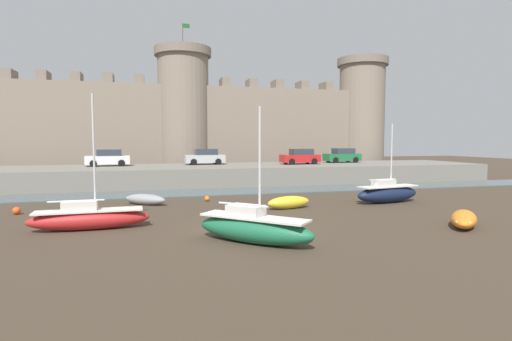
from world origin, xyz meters
TOP-DOWN VIEW (x-y plane):
  - ground_plane at (0.00, 0.00)m, footprint 160.00×160.00m
  - water_channel at (0.00, 14.45)m, footprint 80.00×4.50m
  - quay_road at (0.00, 21.70)m, footprint 60.92×10.00m
  - castle at (-0.00, 32.53)m, footprint 55.80×6.88m
  - sailboat_midflat_right at (-6.91, 2.46)m, footprint 5.59×1.44m
  - rowboat_midflat_centre at (4.30, 5.64)m, footprint 3.04×1.41m
  - rowboat_foreground_left at (-4.41, 9.54)m, footprint 3.05×2.56m
  - rowboat_foreground_centre at (10.89, -1.58)m, footprint 3.12×3.23m
  - sailboat_midflat_left at (11.69, 6.23)m, footprint 5.24×2.26m
  - sailboat_foreground_right at (0.08, -1.96)m, footprint 4.78×4.69m
  - mooring_buoy_near_shore at (-11.55, 7.75)m, footprint 0.44×0.44m
  - mooring_buoy_off_centre at (-0.23, 10.05)m, footprint 0.37×0.37m
  - car_quay_centre_west at (11.33, 21.92)m, footprint 4.18×2.03m
  - car_quay_east at (1.45, 23.82)m, footprint 4.18×2.03m
  - car_quay_centre_east at (-8.04, 23.54)m, footprint 4.18×2.03m
  - car_quay_west at (17.17, 23.80)m, footprint 4.18×2.03m

SIDE VIEW (x-z plane):
  - ground_plane at x=0.00m, z-range 0.00..0.00m
  - water_channel at x=0.00m, z-range 0.00..0.10m
  - mooring_buoy_off_centre at x=-0.23m, z-range 0.00..0.37m
  - mooring_buoy_near_shore at x=-11.55m, z-range 0.00..0.44m
  - rowboat_foreground_left at x=-4.41m, z-range 0.02..0.74m
  - rowboat_midflat_centre at x=4.30m, z-range 0.02..0.81m
  - rowboat_foreground_centre at x=10.89m, z-range 0.02..0.81m
  - sailboat_midflat_right at x=-6.91m, z-range -2.66..3.82m
  - sailboat_foreground_right at x=0.08m, z-range -2.17..3.47m
  - sailboat_midflat_left at x=11.69m, z-range -2.04..3.38m
  - quay_road at x=0.00m, z-range 0.00..1.79m
  - car_quay_centre_west at x=11.33m, z-range 1.76..3.38m
  - car_quay_east at x=1.45m, z-range 1.76..3.38m
  - car_quay_centre_east at x=-8.04m, z-range 1.76..3.38m
  - car_quay_west at x=17.17m, z-range 1.76..3.38m
  - castle at x=0.00m, z-range -2.44..16.12m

